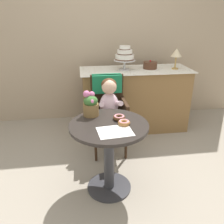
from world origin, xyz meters
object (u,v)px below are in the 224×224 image
Objects in this scene: donut_mid at (124,122)px; flower_vase at (91,105)px; wicker_chair at (108,102)px; tiered_cake_stand at (125,55)px; donut_front at (119,117)px; table_lamp at (176,53)px; round_layer_cake at (150,65)px; seated_child at (110,103)px; cafe_table at (109,144)px.

flower_vase reaches higher than donut_mid.
tiered_cake_stand is at bearing 57.19° from wicker_chair.
tiered_cake_stand reaches higher than donut_mid.
table_lamp reaches higher than donut_front.
flower_vase is (-0.28, 0.25, 0.09)m from donut_mid.
table_lamp is at bearing -3.85° from tiered_cake_stand.
donut_mid is 1.51m from round_layer_cake.
wicker_chair reaches higher than donut_mid.
table_lamp is at bearing 22.10° from wicker_chair.
wicker_chair is 1.31× the size of seated_child.
table_lamp is at bearing 32.29° from seated_child.
wicker_chair is at bearing 91.86° from donut_front.
donut_front is (0.02, -0.68, 0.10)m from wicker_chair.
donut_mid is (0.05, -0.80, 0.10)m from wicker_chair.
cafe_table is at bearing -55.76° from flower_vase.
donut_front reaches higher than cafe_table.
cafe_table is at bearing -119.89° from round_layer_cake.
seated_child is 2.23× the size of tiered_cake_stand.
donut_mid is at bearing -100.82° from tiered_cake_stand.
cafe_table is 0.41m from flower_vase.
flower_vase is 0.76× the size of tiered_cake_stand.
wicker_chair is 0.93m from round_layer_cake.
wicker_chair is at bearing -119.32° from tiered_cake_stand.
tiered_cake_stand is at bearing 63.89° from flower_vase.
donut_mid is (0.13, -0.04, 0.23)m from cafe_table.
round_layer_cake is (0.38, 0.03, -0.15)m from tiered_cake_stand.
donut_front is 0.41× the size of table_lamp.
cafe_table is at bearing -99.89° from wicker_chair.
donut_front is 0.36× the size of tiered_cake_stand.
round_layer_cake is (0.68, 0.56, 0.31)m from wicker_chair.
table_lamp is (0.97, 1.29, 0.37)m from donut_mid.
round_layer_cake is at bearing 65.14° from donut_mid.
tiered_cake_stand is (0.28, 1.22, 0.36)m from donut_front.
table_lamp is at bearing 49.62° from donut_front.
flower_vase is at bearing -116.11° from tiered_cake_stand.
round_layer_cake is at bearing 167.69° from table_lamp.
seated_child is 6.55× the size of donut_mid.
donut_front is 1.30m from tiered_cake_stand.
tiered_cake_stand is at bearing 77.12° from donut_front.
wicker_chair reaches higher than donut_front.
cafe_table is 2.21× the size of tiered_cake_stand.
seated_child is 1.28m from table_lamp.
wicker_chair is 0.77m from tiered_cake_stand.
cafe_table is 2.91× the size of flower_vase.
seated_child is at bearing 92.41° from donut_front.
cafe_table is at bearing -142.90° from donut_front.
cafe_table is 0.64m from seated_child.
tiered_cake_stand is 1.67× the size of round_layer_cake.
wicker_chair is (0.09, 0.76, 0.13)m from cafe_table.
flower_vase is at bearing -116.30° from wicker_chair.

